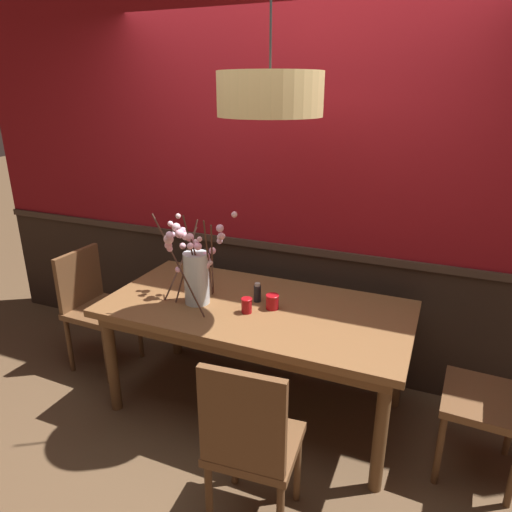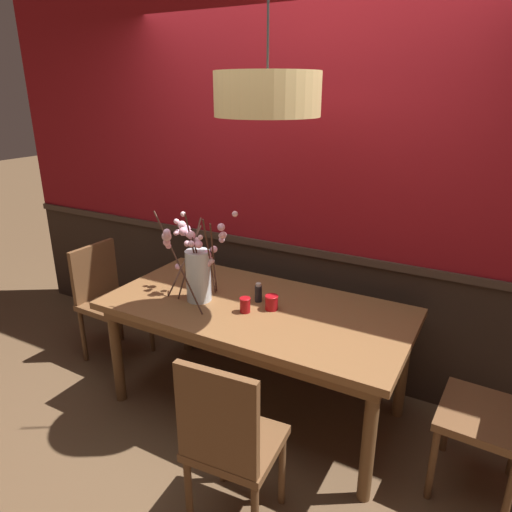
{
  "view_description": "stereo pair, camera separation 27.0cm",
  "coord_description": "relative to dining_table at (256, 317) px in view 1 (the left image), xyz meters",
  "views": [
    {
      "loc": [
        1.01,
        -2.37,
        2.0
      ],
      "look_at": [
        0.0,
        0.0,
        1.07
      ],
      "focal_mm": 32.55,
      "sensor_mm": 36.0,
      "label": 1
    },
    {
      "loc": [
        1.25,
        -2.25,
        2.0
      ],
      "look_at": [
        0.0,
        0.0,
        1.07
      ],
      "focal_mm": 32.55,
      "sensor_mm": 36.0,
      "label": 2
    }
  ],
  "objects": [
    {
      "name": "ground_plane",
      "position": [
        0.0,
        0.0,
        -0.66
      ],
      "size": [
        24.0,
        24.0,
        0.0
      ],
      "primitive_type": "plane",
      "color": "brown"
    },
    {
      "name": "back_wall",
      "position": [
        0.0,
        0.66,
        0.79
      ],
      "size": [
        5.35,
        0.14,
        2.94
      ],
      "color": "#2D2119",
      "rests_on": "ground"
    },
    {
      "name": "dining_table",
      "position": [
        0.0,
        0.0,
        0.0
      ],
      "size": [
        1.87,
        0.93,
        0.75
      ],
      "color": "brown",
      "rests_on": "ground"
    },
    {
      "name": "chair_head_east_end",
      "position": [
        1.39,
        -0.02,
        -0.16
      ],
      "size": [
        0.43,
        0.48,
        0.88
      ],
      "color": "brown",
      "rests_on": "ground"
    },
    {
      "name": "chair_head_west_end",
      "position": [
        -1.32,
        0.03,
        -0.16
      ],
      "size": [
        0.43,
        0.45,
        0.89
      ],
      "color": "brown",
      "rests_on": "ground"
    },
    {
      "name": "chair_near_side_right",
      "position": [
        0.33,
        -0.85,
        -0.14
      ],
      "size": [
        0.43,
        0.42,
        0.94
      ],
      "color": "brown",
      "rests_on": "ground"
    },
    {
      "name": "chair_far_side_left",
      "position": [
        -0.32,
        0.88,
        -0.14
      ],
      "size": [
        0.42,
        0.41,
        0.94
      ],
      "color": "brown",
      "rests_on": "ground"
    },
    {
      "name": "vase_with_blossoms",
      "position": [
        -0.36,
        -0.1,
        0.28
      ],
      "size": [
        0.51,
        0.49,
        0.6
      ],
      "color": "silver",
      "rests_on": "dining_table"
    },
    {
      "name": "candle_holder_nearer_center",
      "position": [
        0.11,
        -0.0,
        0.13
      ],
      "size": [
        0.08,
        0.08,
        0.09
      ],
      "color": "#9E0F14",
      "rests_on": "dining_table"
    },
    {
      "name": "candle_holder_nearer_edge",
      "position": [
        -0.01,
        -0.11,
        0.13
      ],
      "size": [
        0.07,
        0.07,
        0.09
      ],
      "color": "#9E0F14",
      "rests_on": "dining_table"
    },
    {
      "name": "condiment_bottle",
      "position": [
        -0.02,
        0.06,
        0.14
      ],
      "size": [
        0.05,
        0.05,
        0.12
      ],
      "color": "black",
      "rests_on": "dining_table"
    },
    {
      "name": "pendant_lamp",
      "position": [
        0.11,
        -0.09,
        1.31
      ],
      "size": [
        0.54,
        0.54,
        1.07
      ],
      "color": "tan"
    }
  ]
}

